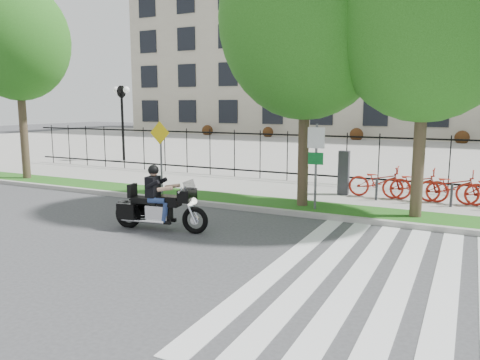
% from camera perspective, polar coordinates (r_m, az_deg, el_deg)
% --- Properties ---
extents(ground, '(120.00, 120.00, 0.00)m').
position_cam_1_polar(ground, '(10.55, -6.07, -8.48)').
color(ground, '#3A393C').
rests_on(ground, ground).
extents(curb, '(60.00, 0.20, 0.15)m').
position_cam_1_polar(curb, '(14.04, 2.94, -3.67)').
color(curb, '#9B9992').
rests_on(curb, ground).
extents(grass_verge, '(60.00, 1.50, 0.15)m').
position_cam_1_polar(grass_verge, '(14.81, 4.26, -3.01)').
color(grass_verge, '#1D5715').
rests_on(grass_verge, ground).
extents(sidewalk, '(60.00, 3.50, 0.15)m').
position_cam_1_polar(sidewalk, '(17.10, 7.42, -1.41)').
color(sidewalk, gray).
rests_on(sidewalk, ground).
extents(plaza, '(80.00, 34.00, 0.10)m').
position_cam_1_polar(plaza, '(34.05, 17.13, 3.45)').
color(plaza, gray).
rests_on(plaza, ground).
extents(crosswalk_stripes, '(5.70, 8.00, 0.01)m').
position_cam_1_polar(crosswalk_stripes, '(9.06, 21.29, -12.04)').
color(crosswalk_stripes, silver).
rests_on(crosswalk_stripes, ground).
extents(iron_fence, '(30.00, 0.06, 2.00)m').
position_cam_1_polar(iron_fence, '(18.60, 9.25, 2.74)').
color(iron_fence, black).
rests_on(iron_fence, sidewalk).
extents(office_building, '(60.00, 21.90, 20.15)m').
position_cam_1_polar(office_building, '(54.09, 21.25, 15.74)').
color(office_building, '#ADA18B').
rests_on(office_building, ground).
extents(lamp_post_left, '(1.06, 0.70, 4.25)m').
position_cam_1_polar(lamp_post_left, '(26.89, -14.21, 8.91)').
color(lamp_post_left, black).
rests_on(lamp_post_left, ground).
extents(street_tree_0, '(4.13, 4.13, 7.95)m').
position_cam_1_polar(street_tree_0, '(21.55, -25.52, 15.00)').
color(street_tree_0, '#3D2E21').
rests_on(street_tree_0, grass_verge).
extents(street_tree_1, '(5.08, 5.08, 8.43)m').
position_cam_1_polar(street_tree_1, '(14.37, 8.07, 18.92)').
color(street_tree_1, '#3D2E21').
rests_on(street_tree_1, grass_verge).
extents(street_tree_2, '(5.05, 5.05, 8.36)m').
position_cam_1_polar(street_tree_2, '(13.69, 21.90, 18.68)').
color(street_tree_2, '#3D2E21').
rests_on(street_tree_2, grass_verge).
extents(sign_pole_regulatory, '(0.50, 0.09, 2.50)m').
position_cam_1_polar(sign_pole_regulatory, '(13.73, 9.24, 2.98)').
color(sign_pole_regulatory, '#59595B').
rests_on(sign_pole_regulatory, grass_verge).
extents(sign_pole_warning, '(0.78, 0.09, 2.49)m').
position_cam_1_polar(sign_pole_warning, '(16.21, -9.66, 3.91)').
color(sign_pole_warning, '#59595B').
rests_on(sign_pole_warning, grass_verge).
extents(motorcycle_rider, '(2.63, 0.91, 2.04)m').
position_cam_1_polar(motorcycle_rider, '(12.10, -9.79, -2.96)').
color(motorcycle_rider, black).
rests_on(motorcycle_rider, ground).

